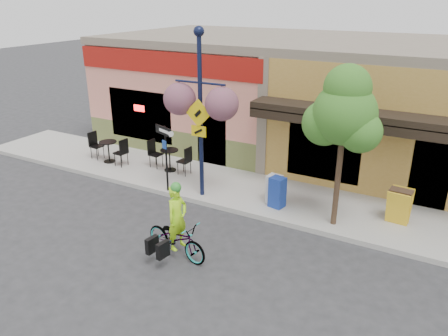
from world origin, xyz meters
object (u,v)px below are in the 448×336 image
lamp_post (201,116)px  newspaper_box_grey (274,189)px  one_way_sign (166,159)px  cyclist_rider (178,227)px  bicycle (177,238)px  building (326,96)px  newspaper_box_blue (277,192)px  street_tree (341,148)px

lamp_post → newspaper_box_grey: 3.14m
newspaper_box_grey → one_way_sign: bearing=-160.6°
cyclist_rider → newspaper_box_grey: size_ratio=1.85×
bicycle → newspaper_box_grey: (1.08, 3.65, 0.11)m
one_way_sign → building: bearing=85.9°
one_way_sign → newspaper_box_blue: one_way_sign is taller
cyclist_rider → street_tree: bearing=-34.1°
building → cyclist_rider: size_ratio=11.05×
building → newspaper_box_grey: (0.32, -6.02, -1.66)m
building → bicycle: 9.86m
bicycle → one_way_sign: (-2.29, 2.82, 0.75)m
bicycle → newspaper_box_blue: 3.67m
bicycle → lamp_post: size_ratio=0.36×
building → bicycle: (-0.76, -9.67, -1.77)m
bicycle → newspaper_box_grey: bearing=-7.6°
newspaper_box_grey → cyclist_rider: bearing=-100.2°
newspaper_box_blue → newspaper_box_grey: size_ratio=1.05×
bicycle → one_way_sign: bearing=47.9°
street_tree → lamp_post: bearing=-178.1°
newspaper_box_grey → bicycle: bearing=-100.9°
newspaper_box_blue → street_tree: (1.79, -0.21, 1.75)m
building → bicycle: building is taller
bicycle → cyclist_rider: (0.05, 0.00, 0.34)m
newspaper_box_blue → newspaper_box_grey: (-0.18, 0.21, -0.02)m
bicycle → street_tree: street_tree is taller
bicycle → newspaper_box_blue: bearing=-11.3°
bicycle → cyclist_rider: size_ratio=1.12×
newspaper_box_grey → lamp_post: bearing=-160.4°
bicycle → street_tree: size_ratio=0.41×
cyclist_rider → street_tree: street_tree is taller
one_way_sign → street_tree: size_ratio=0.49×
newspaper_box_blue → newspaper_box_grey: newspaper_box_blue is taller
bicycle → newspaper_box_blue: size_ratio=1.97×
cyclist_rider → newspaper_box_grey: cyclist_rider is taller
cyclist_rider → bicycle: bearing=98.8°
lamp_post → building: bearing=71.5°
lamp_post → newspaper_box_blue: size_ratio=5.50×
cyclist_rider → street_tree: size_ratio=0.37×
building → street_tree: bearing=-70.5°
lamp_post → newspaper_box_grey: lamp_post is taller
one_way_sign → newspaper_box_grey: size_ratio=2.44×
lamp_post → one_way_sign: size_ratio=2.38×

